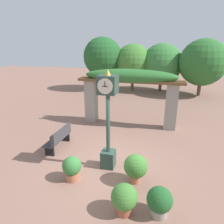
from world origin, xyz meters
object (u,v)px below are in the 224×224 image
potted_plant_near_right (136,167)px  potted_plant_far_left (124,198)px  potted_plant_near_left (72,168)px  potted_plant_far_right (159,201)px  pedestal_clock (108,116)px  park_bench (59,138)px

potted_plant_near_right → potted_plant_far_left: bearing=-94.0°
potted_plant_near_left → potted_plant_far_right: (2.75, -0.74, 0.00)m
potted_plant_near_left → potted_plant_far_right: bearing=-15.0°
potted_plant_near_right → potted_plant_far_right: (0.78, -1.13, -0.13)m
potted_plant_near_left → potted_plant_far_left: bearing=-25.3°
pedestal_clock → potted_plant_near_right: size_ratio=3.61×
pedestal_clock → park_bench: (-2.36, 0.77, -1.48)m
potted_plant_far_left → potted_plant_near_right: bearing=86.0°
potted_plant_near_right → potted_plant_far_right: bearing=-55.5°
pedestal_clock → potted_plant_near_left: (-0.91, -1.00, -1.49)m
pedestal_clock → potted_plant_near_left: bearing=-132.4°
potted_plant_far_right → park_bench: bearing=149.2°
pedestal_clock → potted_plant_far_left: size_ratio=4.16×
potted_plant_far_right → pedestal_clock: bearing=136.6°
potted_plant_far_right → potted_plant_near_left: bearing=165.0°
pedestal_clock → potted_plant_far_right: bearing=-43.4°
pedestal_clock → park_bench: pedestal_clock is taller
pedestal_clock → potted_plant_far_right: 2.93m
potted_plant_near_right → potted_plant_far_right: 1.38m
potted_plant_far_right → potted_plant_far_left: bearing=-170.0°
potted_plant_near_left → park_bench: 2.28m
potted_plant_near_right → park_bench: (-3.42, 1.37, -0.11)m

